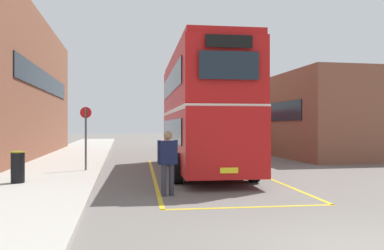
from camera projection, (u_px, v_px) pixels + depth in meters
The scene contains 9 objects.
ground_plane at pixel (195, 162), 19.76m from camera, with size 135.60×135.60×0.00m, color #66605B.
sidewalk_left at pixel (69, 159), 20.94m from camera, with size 4.00×57.60×0.14m, color #A39E93.
depot_building_right at pixel (327, 117), 25.84m from camera, with size 8.74×13.49×4.92m.
double_decker_bus at pixel (201, 110), 15.85m from camera, with size 3.17×10.03×4.75m.
single_deck_bus at pixel (206, 128), 30.53m from camera, with size 3.40×9.17×3.02m.
pedestrian_boarding at pixel (168, 158), 10.44m from camera, with size 0.57×0.35×1.75m.
litter_bin at pixel (18, 167), 11.86m from camera, with size 0.43×0.43×0.97m.
bus_stop_sign at pixel (86, 132), 15.18m from camera, with size 0.43×0.15×2.48m.
bay_marking_yellow at pixel (211, 178), 13.99m from camera, with size 4.76×12.12×0.01m.
Camera 1 is at (-3.72, -5.00, 1.92)m, focal length 36.29 mm.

